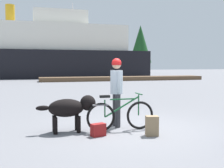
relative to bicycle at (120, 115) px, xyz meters
name	(u,v)px	position (x,y,z in m)	size (l,w,h in m)	color
ground_plane	(132,130)	(0.32, 0.01, -0.38)	(160.00, 160.00, 0.00)	slate
bicycle	(120,115)	(0.00, 0.00, 0.00)	(1.71, 0.44, 0.91)	black
person_cyclist	(117,85)	(0.05, 0.47, 0.70)	(0.32, 0.53, 1.77)	#333338
dog	(70,108)	(-1.18, 0.20, 0.20)	(1.41, 0.50, 0.87)	black
backpack	(152,126)	(0.54, -0.67, -0.16)	(0.28, 0.20, 0.45)	#8C7251
handbag_pannier	(98,130)	(-0.64, -0.37, -0.24)	(0.32, 0.18, 0.28)	maroon
dock_pier	(124,78)	(7.08, 20.74, -0.18)	(17.04, 2.08, 0.40)	brown
ferry_boat	(39,53)	(-1.12, 30.13, 2.78)	(27.14, 8.50, 8.94)	black
sailboat_moored	(73,73)	(3.06, 29.27, 0.13)	(7.47, 2.09, 9.39)	silver
pine_tree_center	(48,41)	(0.75, 44.49, 5.52)	(3.90, 3.90, 9.75)	#4C331E
pine_tree_far_right	(140,44)	(18.62, 44.88, 5.34)	(4.38, 4.38, 9.39)	#4C331E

